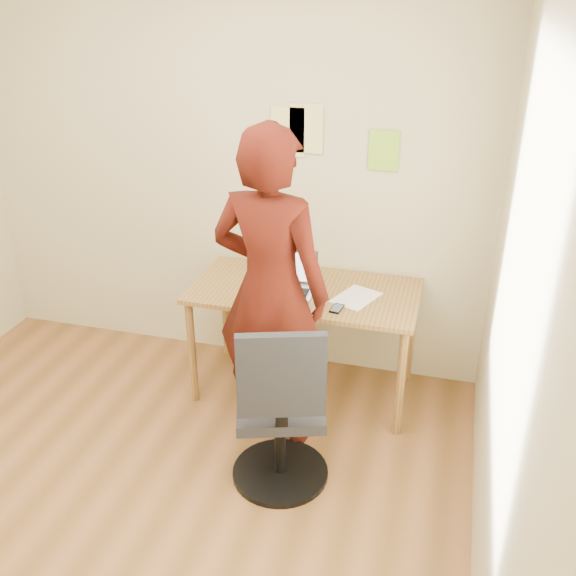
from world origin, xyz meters
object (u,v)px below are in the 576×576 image
(desk, at_px, (305,302))
(person, at_px, (270,291))
(office_chair, at_px, (280,418))
(phone, at_px, (337,309))
(laptop, at_px, (290,282))

(desk, xyz_separation_m, person, (-0.08, -0.45, 0.28))
(office_chair, distance_m, person, 0.68)
(phone, distance_m, person, 0.45)
(desk, xyz_separation_m, office_chair, (0.10, -0.89, -0.22))
(desk, height_order, phone, phone)
(phone, xyz_separation_m, person, (-0.33, -0.24, 0.18))
(desk, relative_size, office_chair, 1.38)
(phone, height_order, person, person)
(phone, relative_size, person, 0.07)
(desk, relative_size, laptop, 4.40)
(desk, xyz_separation_m, phone, (0.24, -0.21, 0.09))
(laptop, xyz_separation_m, person, (0.01, -0.43, 0.14))
(laptop, bearing_deg, phone, -31.16)
(laptop, xyz_separation_m, phone, (0.33, -0.19, -0.04))
(office_chair, height_order, person, person)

